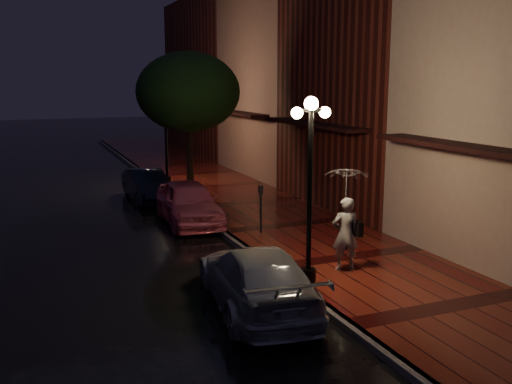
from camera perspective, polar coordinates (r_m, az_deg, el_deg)
name	(u,v)px	position (r m, az deg, el deg)	size (l,w,h in m)	color
ground	(225,236)	(18.00, -3.16, -4.40)	(120.00, 120.00, 0.00)	black
sidewalk	(289,227)	(18.81, 3.34, -3.48)	(4.50, 60.00, 0.15)	#4B0E0D
curb	(225,234)	(17.98, -3.16, -4.17)	(0.25, 60.00, 0.15)	#595451
storefront_mid	(382,61)	(22.34, 12.53, 12.64)	(5.00, 8.00, 11.00)	#511914
storefront_far	(290,86)	(29.27, 3.37, 10.50)	(5.00, 8.00, 9.00)	#8C5951
storefront_extra	(224,77)	(38.53, -3.19, 11.40)	(5.00, 12.00, 10.00)	#511914
streetlamp_near	(310,179)	(13.07, 5.41, 1.33)	(0.96, 0.36, 4.31)	black
streetlamp_far	(166,130)	(26.19, -9.02, 6.15)	(0.96, 0.36, 4.31)	black
street_tree	(189,95)	(23.25, -6.76, 9.66)	(4.16, 4.16, 5.80)	black
pink_car	(189,203)	(19.45, -6.73, -1.05)	(1.73, 4.31, 1.47)	#D35771
navy_car	(147,185)	(23.52, -10.85, 0.68)	(1.33, 3.81, 1.25)	black
silver_car	(257,278)	(12.25, 0.07, -8.62)	(1.89, 4.65, 1.35)	#98999F
woman_with_umbrella	(346,203)	(14.11, 9.03, -1.08)	(1.08, 1.10, 2.59)	white
parking_meter	(261,204)	(17.58, 0.48, -1.23)	(0.14, 0.10, 1.49)	black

